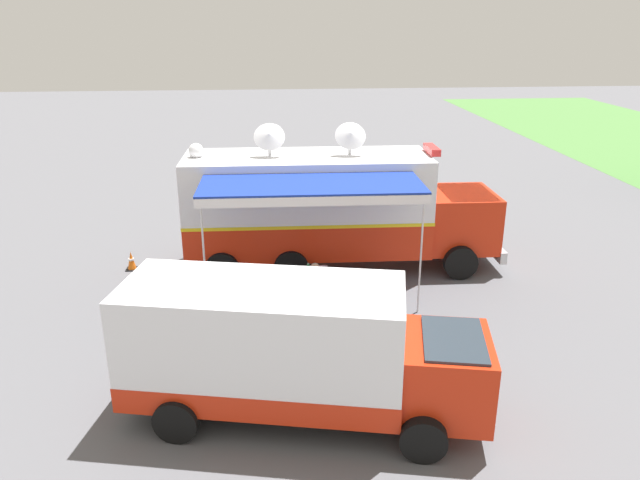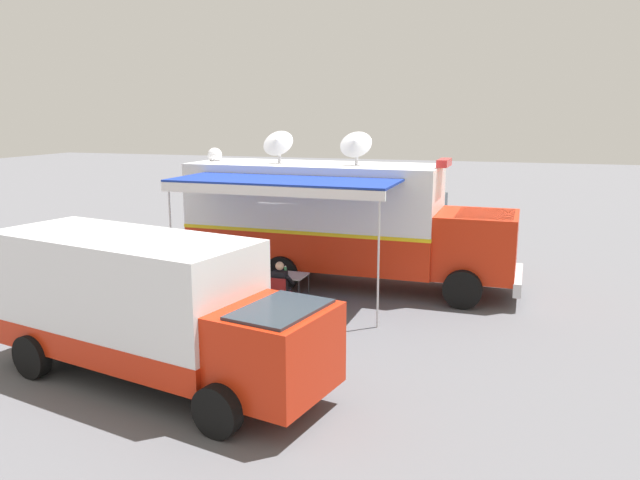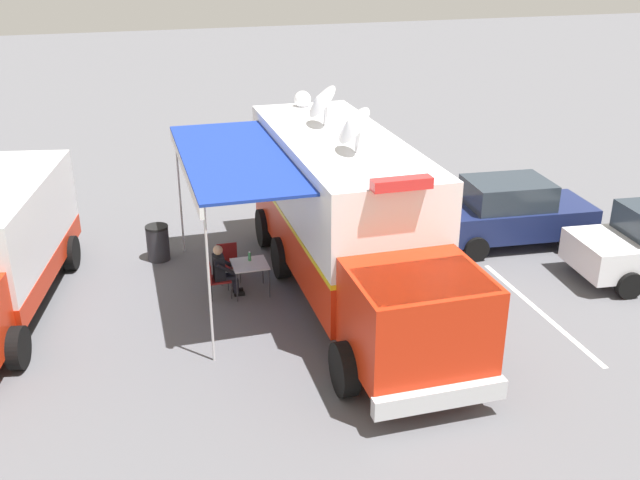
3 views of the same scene
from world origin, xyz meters
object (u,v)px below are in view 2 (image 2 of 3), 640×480
Objects in this scene: folding_chair_at_table at (279,291)px; car_far_corner at (335,223)px; car_behind_truck at (421,217)px; seated_responder at (281,284)px; folding_table at (291,277)px; command_truck at (338,218)px; support_truck at (146,308)px; traffic_cone at (160,258)px; folding_chair_beside_table at (256,284)px; water_bottle at (285,270)px; trash_bin at (172,296)px.

folding_chair_at_table is 8.00m from car_far_corner.
folding_chair_at_table is 10.57m from car_behind_truck.
folding_table is at bearing 177.77° from seated_responder.
command_truck reaches higher than support_truck.
car_behind_truck is at bearing 168.66° from seated_responder.
car_behind_truck is at bearing 134.17° from traffic_cone.
command_truck is 3.30m from folding_chair_at_table.
folding_chair_beside_table is 0.88m from seated_responder.
water_bottle is 5.48m from support_truck.
water_bottle is 0.69m from seated_responder.
folding_chair_at_table is at bearing -14.54° from command_truck.
support_truck is at bearing -10.21° from folding_chair_at_table.
car_behind_truck reaches higher than folding_chair_beside_table.
folding_chair_beside_table is (-0.45, -0.82, 0.00)m from folding_chair_at_table.
folding_chair_beside_table is at bearing 59.65° from traffic_cone.
support_truck reaches higher than traffic_cone.
traffic_cone is 0.13× the size of car_behind_truck.
car_far_corner is (-4.82, 4.59, 0.60)m from traffic_cone.
water_bottle is 0.86m from folding_chair_beside_table.
folding_chair_beside_table is 0.96× the size of trash_bin.
car_far_corner reaches higher than trash_bin.
trash_bin is (1.49, -1.63, -0.06)m from folding_chair_beside_table.
car_far_corner is (-7.15, -0.84, 0.21)m from folding_table.
folding_table is 0.65× the size of seated_responder.
folding_chair_beside_table is at bearing -16.12° from car_behind_truck.
trash_bin is 9.15m from car_far_corner.
car_far_corner is at bearing 169.68° from trash_bin.
traffic_cone is 9.03m from support_truck.
seated_responder is 4.89m from support_truck.
car_far_corner is (-7.95, -0.81, 0.37)m from folding_chair_at_table.
traffic_cone is at bearing -120.08° from folding_chair_at_table.
command_truck is 2.19× the size of car_far_corner.
car_far_corner is at bearing 136.38° from traffic_cone.
folding_chair_at_table is 4.73m from support_truck.
trash_bin reaches higher than traffic_cone.
support_truck is at bearing -9.86° from seated_responder.
car_far_corner is at bearing -162.92° from command_truck.
support_truck is (4.57, -0.82, 0.87)m from folding_chair_at_table.
trash_bin is at bearing -10.32° from car_far_corner.
seated_responder is 6.17m from traffic_cone.
folding_chair_beside_table is (2.43, -1.57, -1.43)m from command_truck.
car_behind_truck reaches higher than seated_responder.
support_truck is 15.22m from car_behind_truck.
support_truck is (3.53, 1.63, 0.93)m from trash_bin.
water_bottle is 0.26× the size of folding_chair_beside_table.
folding_chair_beside_table is 0.20× the size of car_far_corner.
trash_bin is 5.12m from traffic_cone.
water_bottle is at bearing -12.86° from car_behind_truck.
seated_responder reaches higher than folding_chair_at_table.
folding_table is at bearing 170.99° from support_truck.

